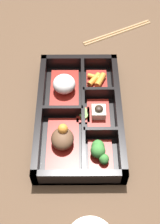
% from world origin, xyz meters
% --- Properties ---
extents(ground_plane, '(3.00, 3.00, 0.00)m').
position_xyz_m(ground_plane, '(0.00, 0.00, 0.00)').
color(ground_plane, '#4C3523').
extents(bento_base, '(0.34, 0.19, 0.01)m').
position_xyz_m(bento_base, '(0.00, 0.00, 0.01)').
color(bento_base, black).
rests_on(bento_base, ground_plane).
extents(bento_rim, '(0.34, 0.19, 0.05)m').
position_xyz_m(bento_rim, '(-0.00, -0.00, 0.02)').
color(bento_rim, black).
rests_on(bento_rim, ground_plane).
extents(bowl_stew, '(0.13, 0.07, 0.05)m').
position_xyz_m(bowl_stew, '(-0.08, 0.04, 0.03)').
color(bowl_stew, maroon).
rests_on(bowl_stew, bento_base).
extents(bowl_rice, '(0.13, 0.07, 0.05)m').
position_xyz_m(bowl_rice, '(0.08, 0.04, 0.03)').
color(bowl_rice, maroon).
rests_on(bowl_rice, bento_base).
extents(bowl_greens, '(0.07, 0.05, 0.04)m').
position_xyz_m(bowl_greens, '(-0.10, -0.04, 0.03)').
color(bowl_greens, maroon).
rests_on(bowl_greens, bento_base).
extents(bowl_tofu, '(0.09, 0.05, 0.03)m').
position_xyz_m(bowl_tofu, '(-0.00, -0.05, 0.02)').
color(bowl_tofu, maroon).
rests_on(bowl_tofu, bento_base).
extents(bowl_carrots, '(0.08, 0.05, 0.02)m').
position_xyz_m(bowl_carrots, '(0.10, -0.05, 0.02)').
color(bowl_carrots, maroon).
rests_on(bowl_carrots, bento_base).
extents(bowl_pickles, '(0.04, 0.03, 0.01)m').
position_xyz_m(bowl_pickles, '(0.00, -0.01, 0.02)').
color(bowl_pickles, maroon).
rests_on(bowl_pickles, bento_base).
extents(chopsticks, '(0.12, 0.21, 0.01)m').
position_xyz_m(chopsticks, '(0.31, -0.11, 0.00)').
color(chopsticks, '#A87F51').
rests_on(chopsticks, ground_plane).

